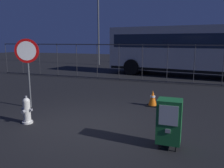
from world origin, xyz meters
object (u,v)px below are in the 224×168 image
(stop_sign, at_px, (27,59))
(street_light_near_left, at_px, (98,16))
(newspaper_box_primary, at_px, (169,121))
(fire_hydrant, at_px, (27,110))
(bus_near, at_px, (196,48))
(traffic_cone, at_px, (153,98))

(stop_sign, relative_size, street_light_near_left, 0.30)
(newspaper_box_primary, height_order, street_light_near_left, street_light_near_left)
(street_light_near_left, bearing_deg, newspaper_box_primary, -62.28)
(fire_hydrant, distance_m, bus_near, 11.05)
(newspaper_box_primary, height_order, bus_near, bus_near)
(stop_sign, bearing_deg, newspaper_box_primary, -17.52)
(stop_sign, bearing_deg, street_light_near_left, 103.25)
(fire_hydrant, distance_m, stop_sign, 1.98)
(newspaper_box_primary, bearing_deg, bus_near, 87.36)
(stop_sign, relative_size, traffic_cone, 4.21)
(stop_sign, distance_m, bus_near, 10.25)
(fire_hydrant, bearing_deg, street_light_near_left, 105.49)
(traffic_cone, distance_m, bus_near, 7.63)
(fire_hydrant, relative_size, traffic_cone, 1.41)
(stop_sign, height_order, bus_near, bus_near)
(traffic_cone, bearing_deg, bus_near, 79.92)
(bus_near, distance_m, street_light_near_left, 9.59)
(stop_sign, xyz_separation_m, traffic_cone, (3.76, 1.53, -1.34))
(stop_sign, xyz_separation_m, bus_near, (5.07, 8.90, 0.11))
(traffic_cone, bearing_deg, newspaper_box_primary, -74.34)
(newspaper_box_primary, distance_m, street_light_near_left, 16.96)
(stop_sign, bearing_deg, fire_hydrant, -54.20)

